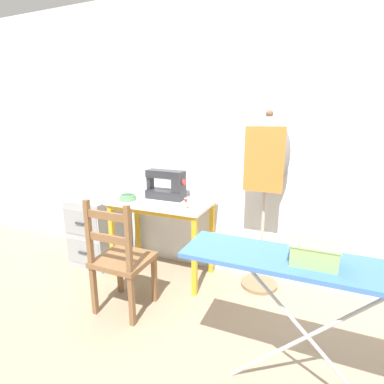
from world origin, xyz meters
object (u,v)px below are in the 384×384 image
at_px(wooden_chair, 121,260).
at_px(dress_form, 266,162).
at_px(sewing_machine, 167,186).
at_px(scissors, 190,207).
at_px(filing_cabinet, 100,229).
at_px(thread_spool_near_machine, 186,200).
at_px(storage_box, 314,253).
at_px(fabric_bowl, 128,197).
at_px(ironing_board, 315,271).

height_order(wooden_chair, dress_form, dress_form).
xyz_separation_m(sewing_machine, dress_form, (0.88, 0.06, 0.26)).
xyz_separation_m(scissors, filing_cabinet, (-1.07, 0.10, -0.39)).
bearing_deg(thread_spool_near_machine, sewing_machine, 169.58).
xyz_separation_m(sewing_machine, storage_box, (1.29, -0.97, -0.00)).
xyz_separation_m(scissors, thread_spool_near_machine, (-0.10, 0.14, 0.02)).
bearing_deg(dress_form, scissors, -157.33).
bearing_deg(fabric_bowl, scissors, 1.34).
bearing_deg(wooden_chair, dress_form, 39.57).
bearing_deg(scissors, wooden_chair, -123.78).
relative_size(thread_spool_near_machine, wooden_chair, 0.04).
bearing_deg(sewing_machine, fabric_bowl, -148.66).
bearing_deg(fabric_bowl, sewing_machine, 31.34).
bearing_deg(ironing_board, thread_spool_near_machine, 139.82).
height_order(filing_cabinet, storage_box, storage_box).
height_order(ironing_board, storage_box, storage_box).
distance_m(wooden_chair, filing_cabinet, 0.96).
height_order(fabric_bowl, scissors, fabric_bowl).
bearing_deg(ironing_board, fabric_bowl, 154.40).
height_order(dress_form, storage_box, dress_form).
relative_size(fabric_bowl, wooden_chair, 0.16).
distance_m(sewing_machine, storage_box, 1.61).
xyz_separation_m(sewing_machine, fabric_bowl, (-0.31, -0.19, -0.10)).
relative_size(fabric_bowl, filing_cabinet, 0.22).
bearing_deg(filing_cabinet, fabric_bowl, -14.02).
bearing_deg(dress_form, wooden_chair, -140.43).
xyz_separation_m(wooden_chair, ironing_board, (1.34, -0.27, 0.34)).
distance_m(wooden_chair, ironing_board, 1.41).
bearing_deg(filing_cabinet, wooden_chair, -40.42).
distance_m(wooden_chair, dress_form, 1.37).
xyz_separation_m(wooden_chair, dress_form, (0.92, 0.76, 0.69)).
height_order(thread_spool_near_machine, storage_box, storage_box).
height_order(wooden_chair, filing_cabinet, wooden_chair).
relative_size(thread_spool_near_machine, filing_cabinet, 0.05).
bearing_deg(fabric_bowl, ironing_board, -25.60).
relative_size(scissors, thread_spool_near_machine, 3.14).
relative_size(filing_cabinet, ironing_board, 0.53).
height_order(sewing_machine, thread_spool_near_machine, sewing_machine).
relative_size(sewing_machine, dress_form, 0.25).
distance_m(sewing_machine, wooden_chair, 0.82).
distance_m(scissors, ironing_board, 1.27).
relative_size(wooden_chair, storage_box, 4.19).
distance_m(filing_cabinet, storage_box, 2.30).
bearing_deg(wooden_chair, scissors, 56.22).
xyz_separation_m(filing_cabinet, ironing_board, (2.06, -0.88, 0.42)).
xyz_separation_m(fabric_bowl, storage_box, (1.60, -0.78, 0.10)).
bearing_deg(fabric_bowl, filing_cabinet, 165.98).
height_order(thread_spool_near_machine, dress_form, dress_form).
distance_m(fabric_bowl, scissors, 0.62).
height_order(sewing_machine, storage_box, sewing_machine).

